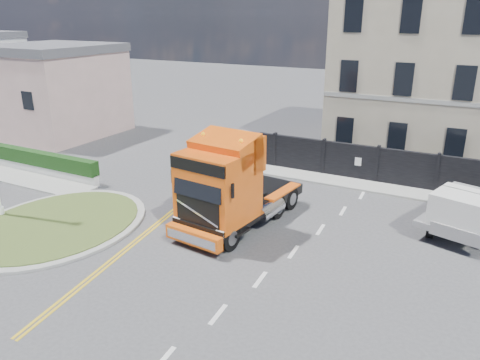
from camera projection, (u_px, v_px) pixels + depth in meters
The scene contains 11 objects.
ground at pixel (232, 232), 19.72m from camera, with size 120.00×120.00×0.00m, color #424244.
traffic_island at pixel (57, 224), 20.27m from camera, with size 6.80×6.80×0.17m.
hedge_wall at pixel (43, 163), 26.43m from camera, with size 8.00×0.55×1.35m.
pavement_side at pixel (28, 180), 25.74m from camera, with size 8.50×1.80×0.10m, color #989893.
seaside_bldg_pink at pixel (55, 94), 34.98m from camera, with size 8.00×8.00×6.00m, color beige.
seaside_bldg_cream at pixel (9, 89), 40.33m from camera, with size 9.00×8.00×5.00m, color #BFB5A7.
hoarding_fence at pixel (427, 172), 24.01m from camera, with size 18.80×0.25×2.00m.
georgian_building at pixel (444, 64), 28.89m from camera, with size 12.30×10.30×12.80m.
pavement_far at pixel (411, 193), 23.82m from camera, with size 20.00×1.60×0.12m, color #989893.
truck at pixel (228, 189), 19.39m from camera, with size 3.30×7.11×4.11m.
flatbed_pickup at pixel (461, 212), 18.95m from camera, with size 3.34×5.49×2.11m.
Camera 1 is at (8.62, -15.60, 8.73)m, focal length 35.00 mm.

